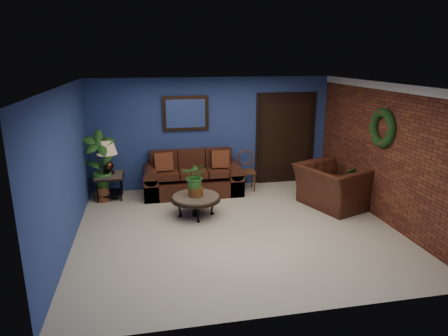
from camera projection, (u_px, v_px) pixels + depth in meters
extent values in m
plane|color=#BEB59D|center=(236.00, 229.00, 7.07)|extent=(5.50, 5.50, 0.00)
cube|color=navy|center=(212.00, 133.00, 9.09)|extent=(5.50, 0.04, 2.50)
cube|color=navy|center=(65.00, 169.00, 6.21)|extent=(0.04, 5.00, 2.50)
cube|color=brown|center=(384.00, 153.00, 7.24)|extent=(0.04, 5.00, 2.50)
cube|color=silver|center=(238.00, 85.00, 6.39)|extent=(5.50, 5.00, 0.02)
cube|color=white|center=(390.00, 87.00, 6.92)|extent=(0.03, 5.00, 0.14)
cube|color=#3C2615|center=(186.00, 113.00, 8.81)|extent=(1.02, 0.06, 0.77)
cube|color=black|center=(285.00, 139.00, 9.44)|extent=(1.44, 0.06, 2.18)
torus|color=black|center=(382.00, 128.00, 7.16)|extent=(0.16, 0.72, 0.72)
cube|color=#472114|center=(193.00, 186.00, 8.81)|extent=(2.13, 0.92, 0.35)
cube|color=#472114|center=(191.00, 168.00, 9.04)|extent=(1.82, 0.25, 0.87)
cube|color=#472114|center=(165.00, 174.00, 8.55)|extent=(0.59, 0.63, 0.14)
cube|color=#472114|center=(193.00, 173.00, 8.67)|extent=(0.59, 0.63, 0.14)
cube|color=#472114|center=(220.00, 171.00, 8.78)|extent=(0.59, 0.63, 0.14)
cube|color=#472114|center=(151.00, 186.00, 8.62)|extent=(0.31, 0.92, 0.48)
cube|color=#472114|center=(233.00, 181.00, 8.96)|extent=(0.31, 0.92, 0.48)
cube|color=brown|center=(164.00, 162.00, 8.51)|extent=(0.39, 0.12, 0.39)
cube|color=brown|center=(221.00, 159.00, 8.75)|extent=(0.39, 0.12, 0.39)
cylinder|color=#494440|center=(196.00, 197.00, 7.53)|extent=(0.88, 0.88, 0.05)
cylinder|color=black|center=(196.00, 199.00, 7.54)|extent=(0.94, 0.94, 0.05)
cylinder|color=black|center=(196.00, 207.00, 7.59)|extent=(0.14, 0.14, 0.35)
cube|color=#494440|center=(109.00, 175.00, 8.43)|extent=(0.56, 0.56, 0.05)
cube|color=black|center=(109.00, 177.00, 8.44)|extent=(0.60, 0.60, 0.04)
cube|color=black|center=(110.00, 193.00, 8.54)|extent=(0.51, 0.51, 0.03)
cylinder|color=black|center=(97.00, 191.00, 8.23)|extent=(0.03, 0.03, 0.52)
cylinder|color=black|center=(121.00, 190.00, 8.32)|extent=(0.03, 0.03, 0.52)
cylinder|color=black|center=(99.00, 184.00, 8.68)|extent=(0.03, 0.03, 0.52)
cylinder|color=black|center=(122.00, 183.00, 8.77)|extent=(0.03, 0.03, 0.52)
cylinder|color=#3C2615|center=(109.00, 173.00, 8.42)|extent=(0.25, 0.25, 0.05)
sphere|color=#3C2615|center=(108.00, 167.00, 8.38)|extent=(0.23, 0.23, 0.23)
cylinder|color=#3C2615|center=(108.00, 158.00, 8.33)|extent=(0.03, 0.03, 0.29)
cone|color=#9D7C5D|center=(107.00, 149.00, 8.27)|extent=(0.42, 0.42, 0.29)
cube|color=#5B301A|center=(246.00, 172.00, 9.02)|extent=(0.42, 0.42, 0.04)
torus|color=#5B301A|center=(245.00, 157.00, 9.10)|extent=(0.36, 0.07, 0.36)
cylinder|color=#5B301A|center=(240.00, 183.00, 8.91)|extent=(0.03, 0.03, 0.40)
cylinder|color=#5B301A|center=(254.00, 183.00, 8.94)|extent=(0.03, 0.03, 0.40)
cylinder|color=#5B301A|center=(238.00, 179.00, 9.22)|extent=(0.03, 0.03, 0.40)
cylinder|color=#5B301A|center=(252.00, 179.00, 9.25)|extent=(0.03, 0.03, 0.40)
imported|color=#472114|center=(333.00, 186.00, 8.01)|extent=(1.52, 1.62, 0.85)
cylinder|color=brown|center=(196.00, 191.00, 7.50)|extent=(0.28, 0.28, 0.18)
imported|color=#1F5319|center=(195.00, 176.00, 7.42)|extent=(0.58, 0.54, 0.53)
cylinder|color=brown|center=(344.00, 203.00, 8.01)|extent=(0.26, 0.26, 0.20)
imported|color=#1F5319|center=(346.00, 184.00, 7.90)|extent=(0.42, 0.35, 0.71)
cylinder|color=brown|center=(103.00, 194.00, 8.41)|extent=(0.34, 0.34, 0.30)
imported|color=#1F5319|center=(100.00, 160.00, 8.21)|extent=(0.68, 0.48, 1.25)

